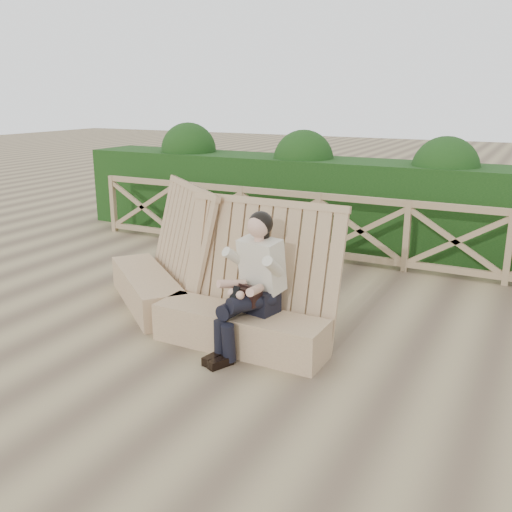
% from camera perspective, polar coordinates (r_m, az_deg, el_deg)
% --- Properties ---
extents(ground, '(60.00, 60.00, 0.00)m').
position_cam_1_polar(ground, '(6.17, 0.21, -9.25)').
color(ground, brown).
rests_on(ground, ground).
extents(bench, '(3.54, 1.84, 1.55)m').
position_cam_1_polar(bench, '(6.75, -6.16, -3.54)').
color(bench, '#997A57').
rests_on(bench, ground).
extents(woman, '(0.56, 0.98, 1.49)m').
position_cam_1_polar(woman, '(5.88, -0.30, -2.49)').
color(woman, black).
rests_on(woman, ground).
extents(guardrail, '(10.10, 0.09, 1.10)m').
position_cam_1_polar(guardrail, '(9.08, 10.40, 2.48)').
color(guardrail, olive).
rests_on(guardrail, ground).
extents(hedge, '(12.00, 1.20, 1.50)m').
position_cam_1_polar(hedge, '(10.17, 12.50, 4.93)').
color(hedge, black).
rests_on(hedge, ground).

